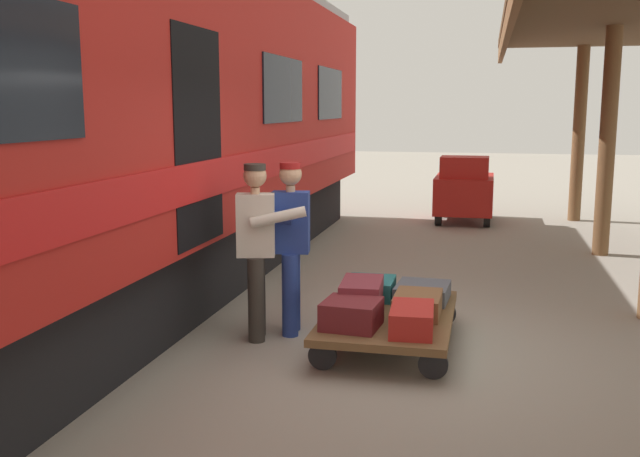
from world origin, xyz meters
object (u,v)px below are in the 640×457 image
object	(u,v)px
train_car	(54,125)
suitcase_teal_softside	(370,288)
suitcase_maroon_trunk	(352,314)
porter_in_overalls	(289,242)
luggage_cart	(389,317)
baggage_tug	(464,190)
suitcase_red_plastic	(412,319)
suitcase_burgundy_valise	(362,296)
suitcase_brown_leather	(418,304)
suitcase_slate_roller	(422,292)
porter_by_door	(258,245)

from	to	relation	value
train_car	suitcase_teal_softside	size ratio (longest dim) A/B	31.72
suitcase_maroon_trunk	porter_in_overalls	distance (m)	1.13
luggage_cart	baggage_tug	distance (m)	7.73
suitcase_red_plastic	suitcase_maroon_trunk	distance (m)	0.53
train_car	suitcase_red_plastic	bearing A→B (deg)	175.32
suitcase_burgundy_valise	luggage_cart	bearing A→B (deg)	180.00
suitcase_brown_leather	suitcase_red_plastic	distance (m)	0.53
suitcase_teal_softside	baggage_tug	size ratio (longest dim) A/B	0.30
suitcase_slate_roller	suitcase_teal_softside	bearing A→B (deg)	0.00
suitcase_slate_roller	baggage_tug	world-z (taller)	baggage_tug
suitcase_brown_leather	baggage_tug	world-z (taller)	baggage_tug
suitcase_burgundy_valise	baggage_tug	xyz separation A→B (m)	(-0.72, -7.71, 0.16)
suitcase_teal_softside	porter_in_overalls	world-z (taller)	porter_in_overalls
train_car	suitcase_slate_roller	bearing A→B (deg)	-167.82
suitcase_red_plastic	baggage_tug	xyz separation A→B (m)	(-0.19, -8.23, 0.20)
luggage_cart	porter_by_door	size ratio (longest dim) A/B	1.12
train_car	suitcase_burgundy_valise	xyz separation A→B (m)	(-3.00, -0.24, -1.59)
baggage_tug	suitcase_teal_softside	bearing A→B (deg)	84.31
suitcase_red_plastic	suitcase_slate_roller	xyz separation A→B (m)	(0.00, -1.05, -0.03)
suitcase_burgundy_valise	porter_in_overalls	xyz separation A→B (m)	(0.76, -0.17, 0.46)
train_car	suitcase_brown_leather	xyz separation A→B (m)	(-3.53, -0.24, -1.64)
porter_by_door	baggage_tug	bearing A→B (deg)	-102.43
train_car	baggage_tug	distance (m)	8.89
porter_by_door	suitcase_slate_roller	bearing A→B (deg)	-158.84
suitcase_brown_leather	suitcase_teal_softside	distance (m)	0.75
luggage_cart	suitcase_teal_softside	distance (m)	0.60
suitcase_brown_leather	suitcase_teal_softside	bearing A→B (deg)	-44.78
suitcase_slate_roller	baggage_tug	bearing A→B (deg)	-91.48
luggage_cart	porter_by_door	distance (m)	1.42
suitcase_teal_softside	porter_in_overalls	distance (m)	0.98
luggage_cart	suitcase_slate_roller	xyz separation A→B (m)	(-0.26, -0.53, 0.13)
suitcase_burgundy_valise	suitcase_red_plastic	bearing A→B (deg)	135.22
porter_by_door	suitcase_teal_softside	bearing A→B (deg)	-149.36
luggage_cart	suitcase_maroon_trunk	bearing A→B (deg)	63.26
suitcase_maroon_trunk	suitcase_slate_roller	bearing A→B (deg)	-116.74
suitcase_teal_softside	suitcase_maroon_trunk	world-z (taller)	suitcase_maroon_trunk
luggage_cart	suitcase_slate_roller	bearing A→B (deg)	-116.74
suitcase_teal_softside	suitcase_maroon_trunk	bearing A→B (deg)	90.00
suitcase_maroon_trunk	suitcase_red_plastic	bearing A→B (deg)	180.00
suitcase_teal_softside	suitcase_burgundy_valise	size ratio (longest dim) A/B	0.83
suitcase_brown_leather	suitcase_slate_roller	world-z (taller)	suitcase_brown_leather
train_car	suitcase_teal_softside	bearing A→B (deg)	-165.75
suitcase_burgundy_valise	baggage_tug	size ratio (longest dim) A/B	0.37
suitcase_maroon_trunk	luggage_cart	bearing A→B (deg)	-116.74
porter_by_door	suitcase_maroon_trunk	bearing A→B (deg)	155.29
suitcase_red_plastic	porter_in_overalls	distance (m)	1.54
suitcase_maroon_trunk	baggage_tug	xyz separation A→B (m)	(-0.72, -8.23, 0.19)
suitcase_teal_softside	suitcase_red_plastic	world-z (taller)	suitcase_red_plastic
luggage_cart	suitcase_burgundy_valise	xyz separation A→B (m)	(0.26, -0.00, 0.19)
suitcase_slate_roller	porter_by_door	distance (m)	1.72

